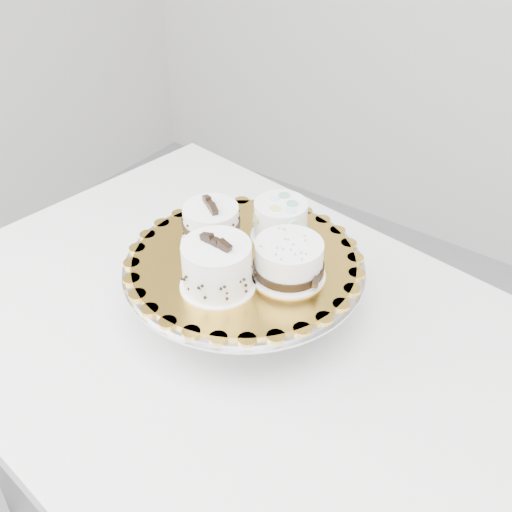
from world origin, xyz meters
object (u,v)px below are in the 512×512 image
Objects in this scene: table at (254,373)px; cake_board at (244,261)px; cake_ribbon at (289,261)px; cake_stand at (244,278)px; cake_swirl at (217,267)px; cake_banded at (211,226)px; cake_dots at (281,220)px.

cake_board is at bearing 146.59° from table.
cake_board is at bearing 166.66° from cake_ribbon.
cake_ribbon is at bearing 6.23° from cake_stand.
cake_stand is 3.37× the size of cake_swirl.
cake_swirl is at bearing -84.29° from cake_board.
cake_banded is 0.16m from cake_ribbon.
cake_ribbon is at bearing 72.87° from table.
cake_stand is at bearing 146.59° from table.
table is at bearing -40.72° from cake_board.
table is 0.23m from cake_swirl.
table is at bearing 33.48° from cake_swirl.
cake_ribbon is at bearing 31.66° from cake_banded.
cake_ribbon is (0.07, -0.08, -0.01)m from cake_dots.
cake_stand is 3.13× the size of cake_banded.
cake_dots reaches higher than cake_stand.
cake_swirl is at bearing -14.74° from cake_banded.
cake_stand is 0.11m from cake_ribbon.
cake_dots is at bearing 91.86° from cake_swirl.
cake_dots is at bearing 84.01° from cake_board.
cake_board is 2.69× the size of cake_ribbon.
cake_swirl is 0.93× the size of cake_banded.
cake_swirl reaches higher than cake_dots.
cake_board is 3.27× the size of cake_dots.
table is 10.22× the size of cake_banded.
cake_banded is at bearing 173.70° from cake_stand.
cake_swirl is 1.05× the size of cake_dots.
cake_banded reaches higher than cake_ribbon.
table is 3.26× the size of cake_stand.
cake_stand is 3.55× the size of cake_dots.
cake_swirl is 0.11m from cake_ribbon.
cake_ribbon reaches higher than table.
table is at bearing -40.72° from cake_stand.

